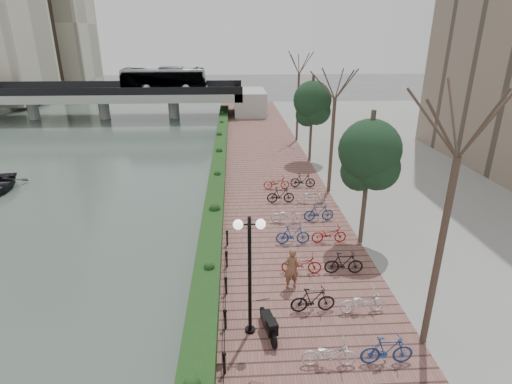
{
  "coord_description": "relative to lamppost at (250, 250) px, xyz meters",
  "views": [
    {
      "loc": [
        1.83,
        -8.29,
        9.99
      ],
      "look_at": [
        2.99,
        12.2,
        2.0
      ],
      "focal_mm": 28.0,
      "sensor_mm": 36.0,
      "label": 1
    }
  ],
  "objects": [
    {
      "name": "hedge",
      "position": [
        -1.65,
        17.18,
        -2.87
      ],
      "size": [
        1.1,
        56.0,
        0.6
      ],
      "primitive_type": "cube",
      "color": "#133413",
      "rests_on": "promenade"
    },
    {
      "name": "chain_fence",
      "position": [
        -0.85,
        -0.82,
        -2.82
      ],
      "size": [
        0.1,
        14.1,
        0.7
      ],
      "color": "black",
      "rests_on": "promenade"
    },
    {
      "name": "bicycle_parking",
      "position": [
        3.24,
        6.02,
        -2.7
      ],
      "size": [
        2.4,
        17.32,
        1.0
      ],
      "color": "silver",
      "rests_on": "promenade"
    },
    {
      "name": "motorcycle",
      "position": [
        0.61,
        -0.18,
        -2.69
      ],
      "size": [
        0.79,
        1.62,
        0.97
      ],
      "primitive_type": null,
      "rotation": [
        0.0,
        0.0,
        0.2
      ],
      "color": "black",
      "rests_on": "promenade"
    },
    {
      "name": "lamppost",
      "position": [
        0.0,
        0.0,
        0.0
      ],
      "size": [
        1.02,
        0.32,
        4.34
      ],
      "color": "black",
      "rests_on": "promenade"
    },
    {
      "name": "bridge",
      "position": [
        -15.59,
        42.18,
        -0.3
      ],
      "size": [
        36.0,
        10.77,
        6.5
      ],
      "color": "#B0B0AB",
      "rests_on": "ground"
    },
    {
      "name": "inland_pavement",
      "position": [
        17.75,
        14.68,
        -3.42
      ],
      "size": [
        24.0,
        75.0,
        0.5
      ],
      "primitive_type": "cube",
      "color": "gray",
      "rests_on": "ground"
    },
    {
      "name": "river_water",
      "position": [
        -17.25,
        22.18,
        -3.66
      ],
      "size": [
        30.0,
        130.0,
        0.02
      ],
      "primitive_type": "cube",
      "color": "#44564D",
      "rests_on": "ground"
    },
    {
      "name": "pedestrian",
      "position": [
        1.75,
        2.49,
        -2.28
      ],
      "size": [
        0.75,
        0.6,
        1.78
      ],
      "primitive_type": "imported",
      "rotation": [
        0.0,
        0.0,
        3.45
      ],
      "color": "brown",
      "rests_on": "promenade"
    },
    {
      "name": "promenade",
      "position": [
        1.75,
        14.68,
        -3.42
      ],
      "size": [
        8.0,
        75.0,
        0.5
      ],
      "primitive_type": "cube",
      "color": "brown",
      "rests_on": "ground"
    },
    {
      "name": "street_trees",
      "position": [
        5.75,
        9.86,
        0.02
      ],
      "size": [
        3.2,
        37.12,
        6.8
      ],
      "color": "#3B2F23",
      "rests_on": "promenade"
    }
  ]
}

